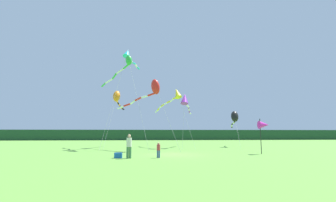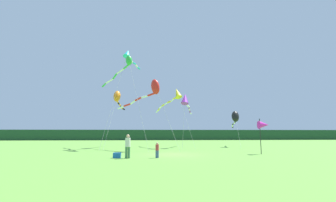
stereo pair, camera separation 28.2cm
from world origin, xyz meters
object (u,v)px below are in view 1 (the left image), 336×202
object	(u,v)px
kite_purple	(185,100)
kite_yellow	(175,95)
cooler_box	(118,155)
kite_red	(152,89)
person_adult	(129,145)
kite_black	(235,117)
banner_flag_pole	(264,125)
kite_orange	(117,97)
kite_green	(125,65)
person_child	(158,149)
kite_cyan	(128,55)

from	to	relation	value
kite_purple	kite_yellow	size ratio (longest dim) A/B	0.87
cooler_box	kite_red	world-z (taller)	kite_red
person_adult	kite_black	bearing A→B (deg)	45.97
kite_purple	kite_black	bearing A→B (deg)	9.19
banner_flag_pole	kite_red	world-z (taller)	kite_red
kite_orange	cooler_box	bearing A→B (deg)	-81.40
kite_black	kite_purple	xyz separation A→B (m)	(-6.96, -1.13, 2.10)
kite_black	kite_purple	world-z (taller)	kite_purple
banner_flag_pole	kite_orange	distance (m)	18.36
kite_orange	kite_yellow	world-z (taller)	kite_yellow
person_adult	banner_flag_pole	size ratio (longest dim) A/B	0.55
cooler_box	kite_yellow	bearing A→B (deg)	64.99
kite_purple	kite_orange	xyz separation A→B (m)	(-8.90, 1.01, 0.42)
kite_green	banner_flag_pole	bearing A→B (deg)	-30.28
person_child	kite_red	distance (m)	9.58
person_adult	kite_red	world-z (taller)	kite_red
cooler_box	kite_yellow	world-z (taller)	kite_yellow
banner_flag_pole	kite_yellow	world-z (taller)	kite_yellow
kite_black	banner_flag_pole	bearing A→B (deg)	-97.95
person_child	kite_yellow	distance (m)	13.71
kite_red	person_child	bearing A→B (deg)	-86.94
banner_flag_pole	kite_yellow	size ratio (longest dim) A/B	0.38
kite_green	cooler_box	bearing A→B (deg)	-85.54
cooler_box	person_child	bearing A→B (deg)	-3.40
kite_cyan	kite_orange	size ratio (longest dim) A/B	1.68
person_adult	kite_red	bearing A→B (deg)	77.34
person_child	cooler_box	bearing A→B (deg)	176.60
cooler_box	kite_orange	size ratio (longest dim) A/B	0.07
banner_flag_pole	kite_black	xyz separation A→B (m)	(1.52, 10.85, 1.48)
kite_purple	cooler_box	bearing A→B (deg)	-119.76
cooler_box	kite_black	size ratio (longest dim) A/B	0.08
person_child	cooler_box	xyz separation A→B (m)	(-2.91, 0.17, -0.44)
kite_purple	kite_orange	world-z (taller)	kite_orange
banner_flag_pole	kite_purple	bearing A→B (deg)	119.22
kite_black	kite_green	bearing A→B (deg)	-167.78
kite_green	kite_red	bearing A→B (deg)	-39.26
kite_cyan	kite_black	bearing A→B (deg)	6.96
kite_yellow	kite_black	bearing A→B (deg)	9.33
cooler_box	kite_purple	world-z (taller)	kite_purple
kite_black	kite_cyan	size ratio (longest dim) A/B	0.55
kite_black	kite_red	size ratio (longest dim) A/B	0.89
kite_black	kite_red	world-z (taller)	kite_red
kite_cyan	banner_flag_pole	bearing A→B (deg)	-35.19
person_child	kite_black	bearing A→B (deg)	50.71
kite_red	person_adult	bearing A→B (deg)	-102.66
cooler_box	kite_red	bearing A→B (deg)	71.20
kite_green	kite_cyan	world-z (taller)	kite_cyan
person_adult	kite_green	size ratio (longest dim) A/B	0.15
kite_red	kite_purple	bearing A→B (deg)	47.05
cooler_box	kite_yellow	size ratio (longest dim) A/B	0.07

